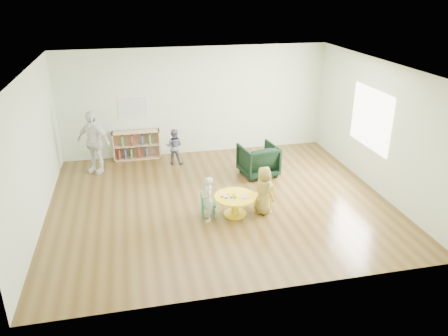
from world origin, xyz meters
name	(u,v)px	position (x,y,z in m)	size (l,w,h in m)	color
room	(219,115)	(0.01, 0.00, 1.89)	(7.10, 7.00, 2.80)	#553C1B
activity_table	(235,202)	(0.19, -0.64, 0.29)	(0.82, 0.82, 0.46)	yellow
kid_chair_left	(206,203)	(-0.38, -0.57, 0.28)	(0.29, 0.29, 0.51)	#1C9A6B
kid_chair_right	(265,195)	(0.84, -0.56, 0.32)	(0.32, 0.32, 0.60)	yellow
bookshelf	(136,145)	(-1.61, 2.86, 0.37)	(1.20, 0.30, 0.75)	tan
alphabet_poster	(133,107)	(-1.60, 2.98, 1.35)	(0.74, 0.01, 0.54)	white
armchair	(258,160)	(1.19, 1.15, 0.38)	(0.81, 0.83, 0.76)	black
child_left	(208,199)	(-0.37, -0.73, 0.45)	(0.33, 0.21, 0.90)	silver
child_right	(264,190)	(0.77, -0.67, 0.49)	(0.48, 0.31, 0.99)	yellow
toddler	(174,146)	(-0.68, 2.29, 0.46)	(0.45, 0.35, 0.92)	#151736
adult_caretaker	(93,142)	(-2.61, 2.18, 0.76)	(0.89, 0.37, 1.52)	white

